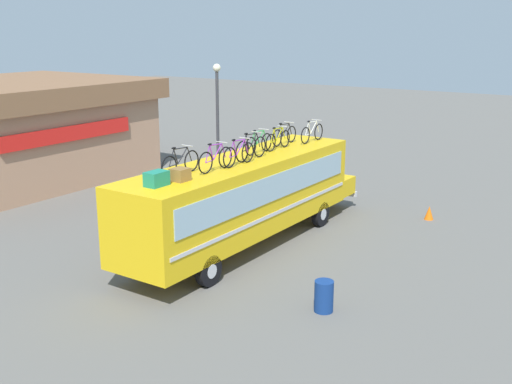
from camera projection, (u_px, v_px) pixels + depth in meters
ground_plane at (243, 247)px, 22.39m from camera, size 120.00×120.00×0.00m
bus at (246, 195)px, 22.06m from camera, size 12.51×2.63×3.23m
luggage_bag_1 at (157, 179)px, 17.90m from camera, size 0.67×0.45×0.43m
luggage_bag_2 at (180, 175)px, 18.50m from camera, size 0.50×0.47×0.39m
rooftop_bicycle_1 at (180, 163)px, 19.23m from camera, size 1.75×0.44×0.92m
rooftop_bicycle_2 at (216, 159)px, 19.74m from camera, size 1.73×0.44×0.94m
rooftop_bicycle_3 at (239, 154)px, 20.56m from camera, size 1.74×0.44×0.93m
rooftop_bicycle_4 at (251, 148)px, 21.42m from camera, size 1.82×0.44×0.98m
rooftop_bicycle_5 at (259, 143)px, 22.52m from camera, size 1.70×0.44×0.90m
rooftop_bicycle_6 at (278, 140)px, 23.26m from camera, size 1.68×0.44×0.88m
rooftop_bicycle_7 at (284, 135)px, 24.23m from camera, size 1.74×0.44×0.89m
rooftop_bicycle_8 at (312, 133)px, 24.77m from camera, size 1.76×0.44×0.90m
roadside_building at (5, 130)px, 31.76m from camera, size 13.38×10.64×5.03m
trash_bin at (324, 296)px, 17.21m from camera, size 0.54×0.54×0.90m
traffic_cone at (429, 213)px, 25.54m from camera, size 0.38×0.38×0.56m
street_lamp at (218, 117)px, 27.99m from camera, size 0.35×0.35×6.13m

